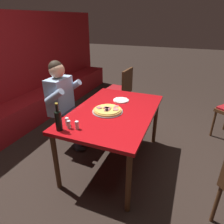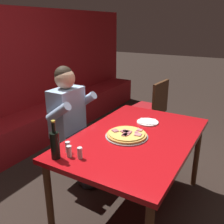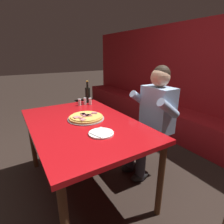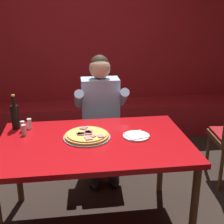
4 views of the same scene
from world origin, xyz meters
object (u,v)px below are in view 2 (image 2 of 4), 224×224
object	(u,v)px
main_dining_table	(135,144)
shaker_black_pepper	(80,153)
shaker_red_pepper_flakes	(68,148)
pizza	(127,135)
plate_white_paper	(148,122)
shaker_oregano	(69,152)
dining_chair_side_aisle	(152,106)
beer_bottle	(55,144)
diner_seated_blue_shirt	(74,120)

from	to	relation	value
main_dining_table	shaker_black_pepper	size ratio (longest dim) A/B	16.90
shaker_red_pepper_flakes	pizza	bearing A→B (deg)	-29.39
plate_white_paper	shaker_oregano	bearing A→B (deg)	164.89
shaker_black_pepper	dining_chair_side_aisle	world-z (taller)	dining_chair_side_aisle
shaker_oregano	main_dining_table	bearing A→B (deg)	-25.45
pizza	dining_chair_side_aisle	distance (m)	1.55
plate_white_paper	shaker_black_pepper	bearing A→B (deg)	169.69
plate_white_paper	shaker_oregano	xyz separation A→B (m)	(-0.90, 0.24, 0.03)
main_dining_table	beer_bottle	distance (m)	0.74
main_dining_table	beer_bottle	bearing A→B (deg)	151.67
pizza	shaker_black_pepper	size ratio (longest dim) A/B	4.26
main_dining_table	shaker_black_pepper	xyz separation A→B (m)	(-0.54, 0.19, 0.11)
shaker_oregano	shaker_black_pepper	bearing A→B (deg)	-76.50
main_dining_table	plate_white_paper	world-z (taller)	plate_white_paper
shaker_red_pepper_flakes	shaker_black_pepper	distance (m)	0.14
shaker_oregano	diner_seated_blue_shirt	size ratio (longest dim) A/B	0.07
beer_bottle	shaker_oregano	distance (m)	0.12
shaker_oregano	diner_seated_blue_shirt	distance (m)	0.87
pizza	shaker_black_pepper	xyz separation A→B (m)	(-0.49, 0.13, 0.02)
shaker_red_pepper_flakes	diner_seated_blue_shirt	bearing A→B (deg)	35.72
diner_seated_blue_shirt	pizza	bearing A→B (deg)	-104.37
shaker_red_pepper_flakes	dining_chair_side_aisle	xyz separation A→B (m)	(1.96, 0.09, -0.25)
pizza	shaker_red_pepper_flakes	world-z (taller)	shaker_red_pepper_flakes
main_dining_table	shaker_red_pepper_flakes	bearing A→B (deg)	148.25
shaker_oregano	shaker_red_pepper_flakes	world-z (taller)	same
plate_white_paper	beer_bottle	bearing A→B (deg)	161.98
pizza	diner_seated_blue_shirt	world-z (taller)	diner_seated_blue_shirt
plate_white_paper	shaker_black_pepper	xyz separation A→B (m)	(-0.88, 0.16, 0.03)
pizza	diner_seated_blue_shirt	distance (m)	0.76
shaker_oregano	dining_chair_side_aisle	xyz separation A→B (m)	(2.01, 0.15, -0.25)
dining_chair_side_aisle	beer_bottle	bearing A→B (deg)	-177.92
plate_white_paper	shaker_black_pepper	distance (m)	0.89
shaker_oregano	shaker_black_pepper	xyz separation A→B (m)	(0.02, -0.08, 0.00)
shaker_black_pepper	diner_seated_blue_shirt	bearing A→B (deg)	41.62
shaker_red_pepper_flakes	beer_bottle	bearing A→B (deg)	170.33
pizza	shaker_black_pepper	distance (m)	0.51
beer_bottle	dining_chair_side_aisle	distance (m)	2.10
beer_bottle	dining_chair_side_aisle	world-z (taller)	beer_bottle
main_dining_table	dining_chair_side_aisle	distance (m)	1.51
shaker_red_pepper_flakes	shaker_oregano	bearing A→B (deg)	-132.34
shaker_red_pepper_flakes	dining_chair_side_aisle	world-z (taller)	dining_chair_side_aisle
shaker_red_pepper_flakes	shaker_black_pepper	xyz separation A→B (m)	(-0.03, -0.13, 0.00)
shaker_oregano	diner_seated_blue_shirt	world-z (taller)	diner_seated_blue_shirt
plate_white_paper	dining_chair_side_aisle	size ratio (longest dim) A/B	0.23
pizza	diner_seated_blue_shirt	bearing A→B (deg)	75.63
plate_white_paper	dining_chair_side_aisle	distance (m)	1.20
diner_seated_blue_shirt	dining_chair_side_aisle	world-z (taller)	diner_seated_blue_shirt
beer_bottle	dining_chair_side_aisle	bearing A→B (deg)	2.08
main_dining_table	pizza	distance (m)	0.12
shaker_black_pepper	diner_seated_blue_shirt	size ratio (longest dim) A/B	0.07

